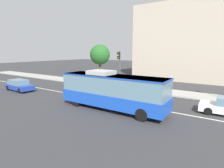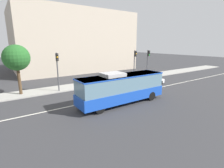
{
  "view_description": "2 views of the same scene",
  "coord_description": "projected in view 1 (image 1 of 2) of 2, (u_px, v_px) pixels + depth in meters",
  "views": [
    {
      "loc": [
        8.89,
        -15.17,
        5.13
      ],
      "look_at": [
        -0.51,
        -1.15,
        2.1
      ],
      "focal_mm": 28.84,
      "sensor_mm": 36.0,
      "label": 1
    },
    {
      "loc": [
        -10.41,
        -15.91,
        6.31
      ],
      "look_at": [
        -0.33,
        -1.14,
        2.01
      ],
      "focal_mm": 26.91,
      "sensor_mm": 36.0,
      "label": 2
    }
  ],
  "objects": [
    {
      "name": "ground_plane",
      "position": [
        122.0,
        103.0,
        18.17
      ],
      "size": [
        160.0,
        160.0,
        0.0
      ],
      "primitive_type": "plane",
      "color": "#333335"
    },
    {
      "name": "sidewalk_kerb",
      "position": [
        150.0,
        90.0,
        24.15
      ],
      "size": [
        80.0,
        3.51,
        0.14
      ],
      "primitive_type": "cube",
      "color": "#9E9B93",
      "rests_on": "ground_plane"
    },
    {
      "name": "lane_centre_line",
      "position": [
        122.0,
        103.0,
        18.17
      ],
      "size": [
        76.0,
        0.16,
        0.01
      ],
      "primitive_type": "cube",
      "color": "silver",
      "rests_on": "ground_plane"
    },
    {
      "name": "transit_bus",
      "position": [
        112.0,
        90.0,
        15.93
      ],
      "size": [
        10.01,
        2.54,
        3.46
      ],
      "rotation": [
        0.0,
        0.0,
        -0.0
      ],
      "color": "#1947B7",
      "rests_on": "ground_plane"
    },
    {
      "name": "sedan_blue",
      "position": [
        19.0,
        85.0,
        24.0
      ],
      "size": [
        4.55,
        1.93,
        1.46
      ],
      "rotation": [
        0.0,
        0.0,
        -0.03
      ],
      "color": "#1E3899",
      "rests_on": "ground_plane"
    },
    {
      "name": "traffic_light_near_corner",
      "position": [
        119.0,
        63.0,
        24.61
      ],
      "size": [
        0.34,
        0.62,
        5.2
      ],
      "rotation": [
        0.0,
        0.0,
        -1.66
      ],
      "color": "#47474C",
      "rests_on": "ground_plane"
    },
    {
      "name": "street_tree_kerbside_left",
      "position": [
        100.0,
        55.0,
        27.99
      ],
      "size": [
        3.11,
        3.11,
        6.23
      ],
      "color": "#4C3823",
      "rests_on": "ground_plane"
    },
    {
      "name": "office_block_background",
      "position": [
        216.0,
        43.0,
        34.3
      ],
      "size": [
        26.8,
        17.17,
        13.6
      ],
      "rotation": [
        0.0,
        0.0,
        0.0
      ],
      "color": "#B7A893",
      "rests_on": "ground_plane"
    }
  ]
}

